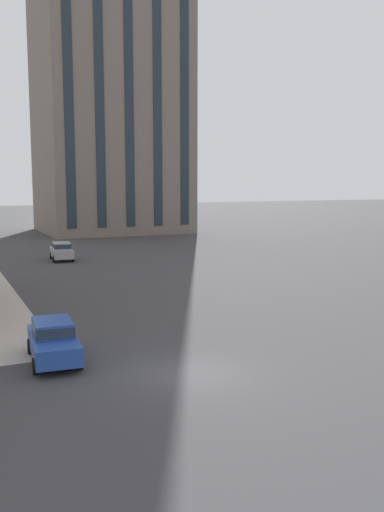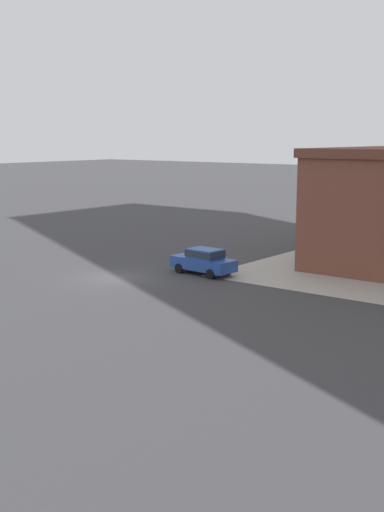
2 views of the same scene
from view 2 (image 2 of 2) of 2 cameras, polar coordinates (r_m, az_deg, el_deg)
ground_plane at (r=41.89m, az=-6.89°, el=-1.91°), size 320.00×320.00×0.00m
car_main_northbound_near at (r=42.60m, az=1.04°, el=-0.37°), size 2.17×4.53×1.68m
car_main_southbound_far at (r=60.62m, az=12.48°, el=2.58°), size 4.44×1.96×1.68m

